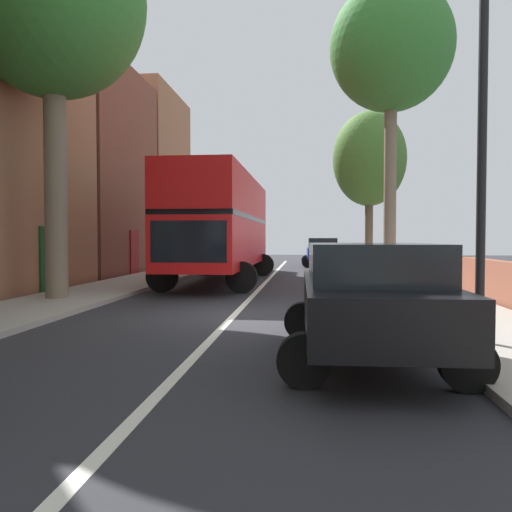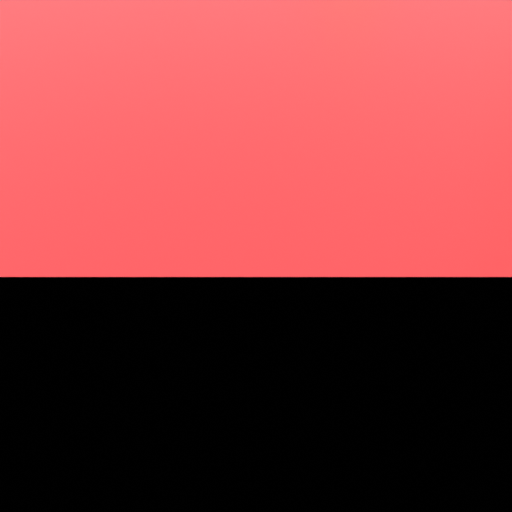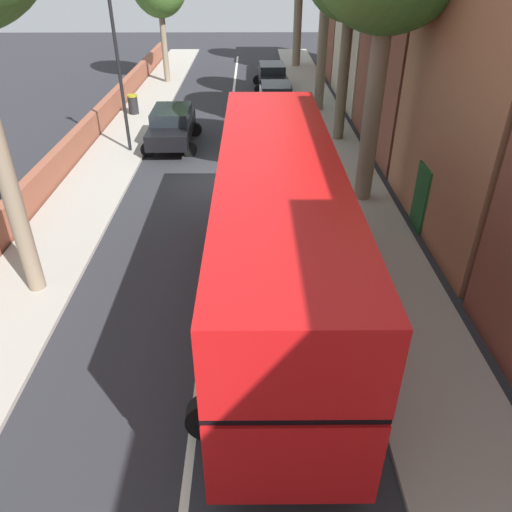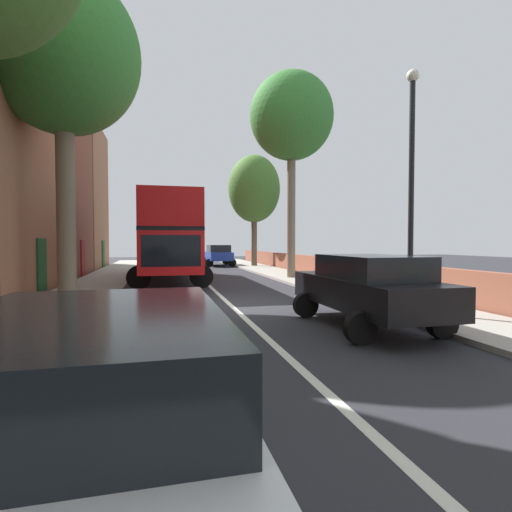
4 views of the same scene
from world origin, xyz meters
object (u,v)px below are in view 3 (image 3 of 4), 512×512
(parked_car_white_left_3, at_px, (276,97))
(lamppost_right, at_px, (118,63))
(double_decker_bus, at_px, (277,228))
(parked_car_black_right_0, at_px, (172,125))
(litter_bin_right, at_px, (133,104))
(parked_car_black_left_1, at_px, (272,75))

(parked_car_white_left_3, distance_m, lamppost_right, 9.76)
(parked_car_white_left_3, bearing_deg, double_decker_bus, 87.43)
(double_decker_bus, bearing_deg, lamppost_right, -62.37)
(parked_car_black_right_0, xyz_separation_m, parked_car_white_left_3, (-5.00, -5.39, -0.06))
(parked_car_white_left_3, xyz_separation_m, litter_bin_right, (7.80, 0.54, -0.26))
(parked_car_black_right_0, bearing_deg, litter_bin_right, -60.03)
(litter_bin_right, bearing_deg, double_decker_bus, 112.04)
(parked_car_black_right_0, distance_m, parked_car_white_left_3, 7.35)
(parked_car_black_left_1, bearing_deg, lamppost_right, 60.09)
(parked_car_black_right_0, xyz_separation_m, litter_bin_right, (2.80, -4.85, -0.31))
(double_decker_bus, height_order, parked_car_black_right_0, double_decker_bus)
(parked_car_black_left_1, distance_m, litter_bin_right, 9.84)
(parked_car_white_left_3, distance_m, litter_bin_right, 7.82)
(lamppost_right, height_order, litter_bin_right, lamppost_right)
(double_decker_bus, xyz_separation_m, parked_car_black_left_1, (-0.80, -23.28, -1.45))
(double_decker_bus, xyz_separation_m, lamppost_right, (6.00, -11.46, 1.45))
(parked_car_black_left_1, height_order, litter_bin_right, parked_car_black_left_1)
(lamppost_right, xyz_separation_m, litter_bin_right, (1.00, -5.83, -3.17))
(double_decker_bus, distance_m, parked_car_white_left_3, 17.91)
(parked_car_black_left_1, height_order, parked_car_white_left_3, parked_car_black_left_1)
(parked_car_black_left_1, xyz_separation_m, lamppost_right, (6.80, 11.82, 2.90))
(parked_car_black_right_0, xyz_separation_m, parked_car_black_left_1, (-5.00, -10.84, -0.04))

